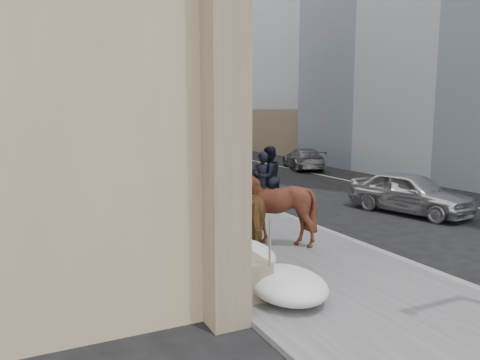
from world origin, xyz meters
The scene contains 17 objects.
ground centered at (0.00, 0.00, 0.00)m, with size 140.00×140.00×0.00m, color black.
sidewalk centered at (0.00, 10.00, 0.06)m, with size 5.00×80.00×0.12m, color #49494B.
curb centered at (2.62, 10.00, 0.06)m, with size 0.24×80.00×0.12m, color slate.
lane_line centered at (10.50, 10.00, 0.01)m, with size 0.15×70.00×0.01m, color #BFB78C.
limestone_building centered at (-5.26, 19.96, 8.90)m, with size 6.10×44.00×18.00m.
far_podium centered at (15.50, 10.00, 2.00)m, with size 2.00×80.00×4.00m, color #78614D.
bg_building_mid centered at (4.00, 60.00, 14.00)m, with size 30.00×12.00×28.00m, color slate.
bg_building_far centered at (-6.00, 72.00, 10.00)m, with size 24.00×12.00×20.00m, color gray.
streetlight_mid centered at (2.74, 14.00, 4.58)m, with size 1.71×0.24×8.00m.
streetlight_far centered at (2.74, 34.00, 4.58)m, with size 1.71×0.24×8.00m.
traffic_signal centered at (2.07, 22.00, 4.00)m, with size 4.10×0.22×6.00m.
snow_bank centered at (-1.42, 8.11, 0.47)m, with size 1.70×18.10×0.76m.
mounted_horse_left centered at (-0.09, 1.51, 1.17)m, with size 1.91×2.54×2.64m.
mounted_horse_right centered at (0.16, 1.52, 1.33)m, with size 2.27×2.43×2.78m.
pedestrian centered at (0.05, 2.36, 1.11)m, with size 1.16×0.48×1.97m, color black.
car_silver centered at (7.26, 3.29, 0.79)m, with size 1.88×4.67×1.59m, color #ACAFB4.
car_grey centered at (11.11, 16.52, 0.70)m, with size 1.96×4.81×1.40m, color slate.
Camera 1 is at (-6.12, -9.68, 3.87)m, focal length 35.00 mm.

